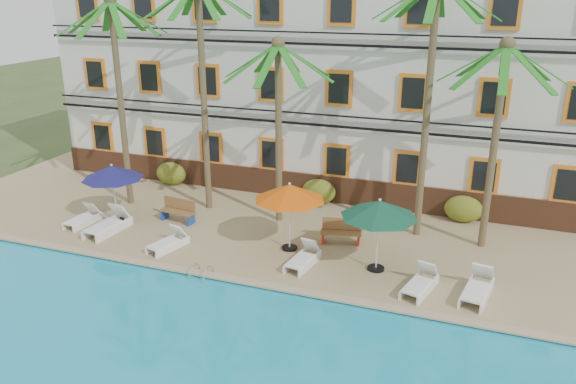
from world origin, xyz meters
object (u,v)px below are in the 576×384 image
at_px(lounger_d, 303,258).
at_px(palm_e, 498,117).
at_px(palm_b, 202,68).
at_px(lounger_b, 108,224).
at_px(umbrella_red, 290,193).
at_px(pool_ladder, 202,276).
at_px(lounger_f, 477,288).
at_px(palm_a, 118,76).
at_px(umbrella_blue, 112,173).
at_px(lounger_e, 420,283).
at_px(umbrella_green, 379,209).
at_px(bench_left, 179,210).
at_px(lounger_a, 83,218).
at_px(palm_c, 278,106).
at_px(bench_right, 341,231).
at_px(lounger_c, 168,242).
at_px(palm_d, 430,78).

bearing_deg(lounger_d, palm_e, 32.94).
distance_m(palm_b, lounger_b, 7.10).
distance_m(umbrella_red, pool_ladder, 4.14).
bearing_deg(lounger_b, lounger_f, -1.13).
distance_m(palm_a, umbrella_red, 9.01).
distance_m(palm_e, umbrella_blue, 14.46).
xyz_separation_m(lounger_b, lounger_e, (11.91, -0.49, -0.05)).
distance_m(palm_b, lounger_e, 11.74).
distance_m(palm_a, lounger_e, 14.38).
bearing_deg(umbrella_green, lounger_e, -30.55).
distance_m(umbrella_red, lounger_d, 2.33).
distance_m(palm_b, lounger_d, 8.69).
bearing_deg(palm_b, bench_left, -104.33).
height_order(palm_e, pool_ladder, palm_e).
bearing_deg(lounger_a, umbrella_blue, 34.06).
bearing_deg(palm_a, palm_c, 3.55).
bearing_deg(lounger_f, lounger_e, -172.55).
distance_m(bench_right, pool_ladder, 5.46).
distance_m(palm_e, pool_ladder, 11.26).
bearing_deg(umbrella_blue, palm_b, 42.57).
height_order(umbrella_red, lounger_b, umbrella_red).
height_order(palm_a, umbrella_green, palm_a).
xyz_separation_m(umbrella_red, bench_right, (1.60, 1.15, -1.70)).
height_order(umbrella_green, lounger_f, umbrella_green).
bearing_deg(lounger_c, umbrella_green, 7.21).
bearing_deg(palm_d, pool_ladder, -137.05).
xyz_separation_m(umbrella_blue, bench_right, (9.04, 1.07, -1.59)).
height_order(palm_c, palm_e, palm_e).
distance_m(umbrella_red, bench_left, 5.42).
height_order(umbrella_red, lounger_d, umbrella_red).
xyz_separation_m(palm_b, umbrella_red, (4.62, -2.66, -3.74)).
height_order(umbrella_red, umbrella_green, umbrella_green).
bearing_deg(pool_ladder, palm_a, 141.30).
xyz_separation_m(lounger_e, pool_ladder, (-6.86, -1.46, -0.27)).
height_order(umbrella_red, lounger_a, umbrella_red).
bearing_deg(bench_right, lounger_b, -166.48).
height_order(umbrella_blue, umbrella_red, umbrella_red).
distance_m(palm_a, umbrella_blue, 4.03).
distance_m(lounger_a, bench_right, 10.28).
xyz_separation_m(palm_a, palm_b, (3.50, 0.68, 0.38)).
bearing_deg(lounger_f, umbrella_red, 169.50).
xyz_separation_m(umbrella_red, lounger_d, (0.86, -1.03, -1.91)).
bearing_deg(pool_ladder, lounger_b, 158.93).
distance_m(palm_d, umbrella_green, 5.13).
bearing_deg(lounger_d, palm_c, 122.29).
bearing_deg(lounger_c, palm_b, 96.69).
bearing_deg(bench_left, palm_d, 12.05).
distance_m(lounger_c, lounger_d, 5.02).
xyz_separation_m(lounger_a, lounger_f, (15.03, -0.55, 0.04)).
height_order(umbrella_green, lounger_b, umbrella_green).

